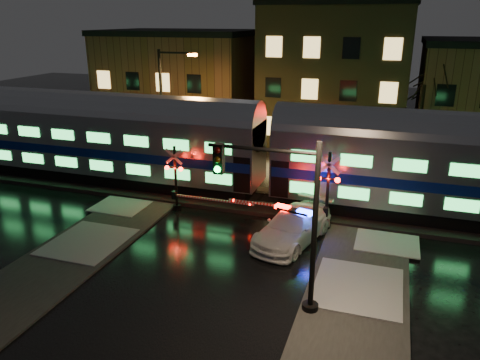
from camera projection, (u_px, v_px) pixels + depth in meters
name	position (u px, v px, depth m)	size (l,w,h in m)	color
ground	(232.00, 237.00, 23.80)	(120.00, 120.00, 0.00)	black
ballast	(260.00, 200.00, 28.24)	(90.00, 4.20, 0.24)	black
sidewalk_left	(46.00, 273.00, 20.34)	(4.00, 20.00, 0.12)	#2D2D2D
sidewalk_right	(350.00, 333.00, 16.46)	(4.00, 20.00, 0.12)	#2D2D2D
building_left	(181.00, 83.00, 45.92)	(14.00, 10.00, 9.00)	brown
building_mid	(337.00, 75.00, 41.48)	(12.00, 11.00, 11.50)	brown
train	(268.00, 149.00, 27.03)	(51.00, 3.12, 5.92)	black
police_car	(293.00, 226.00, 23.08)	(3.61, 5.96, 1.79)	silver
crossing_signal_right	(320.00, 198.00, 24.10)	(5.98, 0.66, 4.23)	black
crossing_signal_left	(181.00, 185.00, 26.50)	(5.37, 0.64, 3.80)	black
traffic_light	(286.00, 223.00, 16.86)	(4.30, 0.74, 6.65)	black
streetlight	(165.00, 103.00, 32.66)	(2.86, 0.30, 8.56)	black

